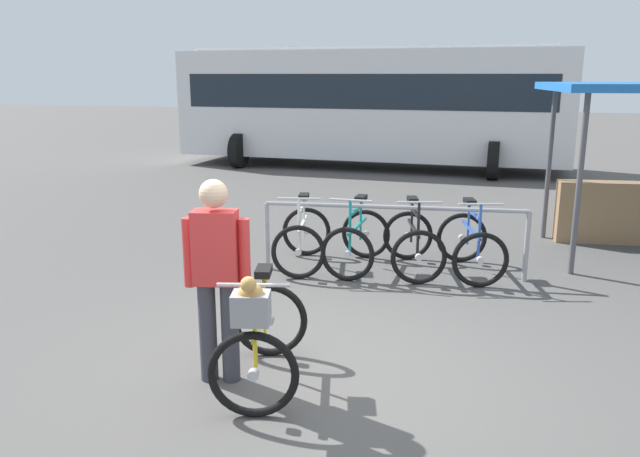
% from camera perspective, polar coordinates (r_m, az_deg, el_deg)
% --- Properties ---
extents(ground_plane, '(80.00, 80.00, 0.00)m').
position_cam_1_polar(ground_plane, '(5.31, -0.90, -13.09)').
color(ground_plane, '#514F4C').
extents(bike_rack_rail, '(3.20, 0.35, 0.88)m').
position_cam_1_polar(bike_rack_rail, '(7.65, 6.67, 0.57)').
color(bike_rack_rail, '#99999E').
rests_on(bike_rack_rail, ground).
extents(racked_bike_white, '(0.84, 1.22, 0.98)m').
position_cam_1_polar(racked_bike_white, '(8.03, -1.59, -0.90)').
color(racked_bike_white, black).
rests_on(racked_bike_white, ground).
extents(racked_bike_teal, '(0.70, 1.11, 0.97)m').
position_cam_1_polar(racked_bike_teal, '(7.93, 3.38, -1.10)').
color(racked_bike_teal, black).
rests_on(racked_bike_teal, ground).
extents(racked_bike_black, '(0.90, 1.21, 0.97)m').
position_cam_1_polar(racked_bike_black, '(7.89, 8.45, -1.30)').
color(racked_bike_black, black).
rests_on(racked_bike_black, ground).
extents(racked_bike_blue, '(0.90, 1.21, 0.97)m').
position_cam_1_polar(racked_bike_blue, '(7.92, 13.51, -1.48)').
color(racked_bike_blue, black).
rests_on(racked_bike_blue, ground).
extents(featured_bicycle, '(0.88, 1.25, 1.09)m').
position_cam_1_polar(featured_bicycle, '(4.88, -5.49, -9.39)').
color(featured_bicycle, black).
rests_on(featured_bicycle, ground).
extents(person_with_featured_bike, '(0.52, 0.26, 1.64)m').
position_cam_1_polar(person_with_featured_bike, '(4.96, -9.36, -3.96)').
color(person_with_featured_bike, '#383842').
rests_on(person_with_featured_bike, ground).
extents(bus_distant, '(10.13, 3.78, 3.08)m').
position_cam_1_polar(bus_distant, '(16.85, 4.63, 11.50)').
color(bus_distant, silver).
rests_on(bus_distant, ground).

